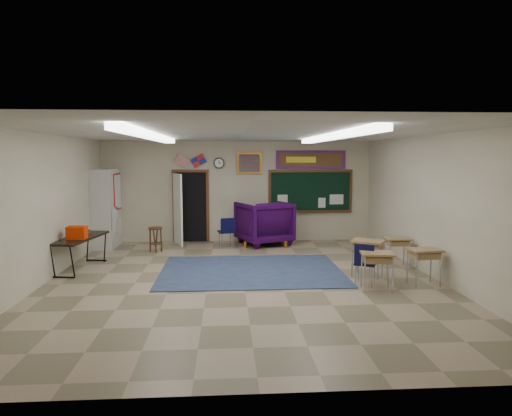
{
  "coord_description": "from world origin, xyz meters",
  "views": [
    {
      "loc": [
        -0.35,
        -9.14,
        2.54
      ],
      "look_at": [
        0.35,
        1.5,
        1.34
      ],
      "focal_mm": 32.0,
      "sensor_mm": 36.0,
      "label": 1
    }
  ],
  "objects": [
    {
      "name": "chalkboard",
      "position": [
        2.2,
        4.46,
        1.46
      ],
      "size": [
        2.55,
        0.14,
        1.3
      ],
      "color": "#552F18",
      "rests_on": "back_wall"
    },
    {
      "name": "student_desk_back_right",
      "position": [
        3.55,
        -0.55,
        0.41
      ],
      "size": [
        0.65,
        0.51,
        0.73
      ],
      "rotation": [
        0.0,
        0.0,
        0.09
      ],
      "color": "#997447",
      "rests_on": "floor"
    },
    {
      "name": "wall_clock",
      "position": [
        -0.55,
        4.47,
        2.35
      ],
      "size": [
        0.32,
        0.05,
        0.32
      ],
      "color": "black",
      "rests_on": "back_wall"
    },
    {
      "name": "front_wall",
      "position": [
        0.0,
        -4.5,
        1.5
      ],
      "size": [
        8.0,
        0.04,
        3.0
      ],
      "primitive_type": "cube",
      "color": "beige",
      "rests_on": "floor"
    },
    {
      "name": "back_wall",
      "position": [
        0.0,
        4.5,
        1.5
      ],
      "size": [
        8.0,
        0.04,
        3.0
      ],
      "primitive_type": "cube",
      "color": "beige",
      "rests_on": "floor"
    },
    {
      "name": "wall_flags",
      "position": [
        -1.4,
        4.44,
        2.48
      ],
      "size": [
        1.16,
        0.06,
        0.7
      ],
      "primitive_type": null,
      "color": "red",
      "rests_on": "back_wall"
    },
    {
      "name": "student_desk_front_left",
      "position": [
        2.65,
        0.19,
        0.44
      ],
      "size": [
        0.81,
        0.76,
        0.78
      ],
      "rotation": [
        0.0,
        0.0,
        -0.56
      ],
      "color": "#997447",
      "rests_on": "floor"
    },
    {
      "name": "right_wall",
      "position": [
        4.0,
        0.0,
        1.5
      ],
      "size": [
        0.04,
        9.0,
        3.0
      ],
      "primitive_type": "cube",
      "color": "beige",
      "rests_on": "floor"
    },
    {
      "name": "area_rug",
      "position": [
        0.2,
        0.8,
        0.01
      ],
      "size": [
        4.0,
        3.0,
        0.02
      ],
      "primitive_type": "cube",
      "color": "#334662",
      "rests_on": "floor"
    },
    {
      "name": "fluorescent_strips",
      "position": [
        0.0,
        0.0,
        2.94
      ],
      "size": [
        3.86,
        6.0,
        0.1
      ],
      "primitive_type": null,
      "color": "white",
      "rests_on": "ceiling"
    },
    {
      "name": "bulletin_board",
      "position": [
        2.2,
        4.47,
        2.45
      ],
      "size": [
        2.1,
        0.05,
        0.55
      ],
      "color": "#A11C0D",
      "rests_on": "back_wall"
    },
    {
      "name": "left_wall",
      "position": [
        -4.0,
        0.0,
        1.5
      ],
      "size": [
        0.04,
        9.0,
        3.0
      ],
      "primitive_type": "cube",
      "color": "beige",
      "rests_on": "floor"
    },
    {
      "name": "storage_cabinet",
      "position": [
        -3.71,
        3.85,
        1.1
      ],
      "size": [
        0.59,
        1.25,
        2.2
      ],
      "color": "#B8B7B2",
      "rests_on": "floor"
    },
    {
      "name": "student_desk_front_right",
      "position": [
        3.59,
        0.96,
        0.38
      ],
      "size": [
        0.58,
        0.44,
        0.68
      ],
      "rotation": [
        0.0,
        0.0,
        0.03
      ],
      "color": "#997447",
      "rests_on": "floor"
    },
    {
      "name": "folding_table",
      "position": [
        -3.65,
        1.23,
        0.4
      ],
      "size": [
        0.88,
        1.86,
        1.02
      ],
      "rotation": [
        0.0,
        0.0,
        -0.17
      ],
      "color": "black",
      "rests_on": "floor"
    },
    {
      "name": "wingback_armchair",
      "position": [
        0.75,
        3.93,
        0.63
      ],
      "size": [
        1.78,
        1.8,
        1.26
      ],
      "primitive_type": "imported",
      "rotation": [
        0.0,
        0.0,
        3.54
      ],
      "color": "#250535",
      "rests_on": "floor"
    },
    {
      "name": "framed_art_print",
      "position": [
        0.35,
        4.47,
        2.35
      ],
      "size": [
        0.75,
        0.05,
        0.65
      ],
      "color": "#AD6B21",
      "rests_on": "back_wall"
    },
    {
      "name": "wooden_stool",
      "position": [
        -2.23,
        3.0,
        0.34
      ],
      "size": [
        0.38,
        0.38,
        0.67
      ],
      "color": "#462A15",
      "rests_on": "floor"
    },
    {
      "name": "ceiling",
      "position": [
        0.0,
        0.0,
        3.0
      ],
      "size": [
        8.0,
        9.0,
        0.04
      ],
      "primitive_type": "cube",
      "color": "beige",
      "rests_on": "back_wall"
    },
    {
      "name": "student_chair_reading",
      "position": [
        -0.36,
        3.5,
        0.43
      ],
      "size": [
        0.52,
        0.52,
        0.85
      ],
      "primitive_type": null,
      "rotation": [
        0.0,
        0.0,
        3.39
      ],
      "color": "black",
      "rests_on": "floor"
    },
    {
      "name": "student_chair_desk_b",
      "position": [
        2.9,
        0.22,
        0.37
      ],
      "size": [
        0.39,
        0.39,
        0.74
      ],
      "primitive_type": null,
      "rotation": [
        0.0,
        0.0,
        0.06
      ],
      "color": "black",
      "rests_on": "floor"
    },
    {
      "name": "doorway",
      "position": [
        -1.5,
        4.35,
        1.06
      ],
      "size": [
        1.1,
        0.89,
        2.16
      ],
      "color": "black",
      "rests_on": "back_wall"
    },
    {
      "name": "student_desk_back_left",
      "position": [
        2.5,
        -0.84,
        0.41
      ],
      "size": [
        0.67,
        0.54,
        0.74
      ],
      "rotation": [
        0.0,
        0.0,
        -0.14
      ],
      "color": "#997447",
      "rests_on": "floor"
    },
    {
      "name": "floor",
      "position": [
        0.0,
        0.0,
        0.0
      ],
      "size": [
        9.0,
        9.0,
        0.0
      ],
      "primitive_type": "plane",
      "color": "gray",
      "rests_on": "ground"
    },
    {
      "name": "student_chair_desk_a",
      "position": [
        2.4,
        -0.46,
        0.42
      ],
      "size": [
        0.56,
        0.56,
        0.84
      ],
      "primitive_type": null,
      "rotation": [
        0.0,
        0.0,
        2.68
      ],
      "color": "black",
      "rests_on": "floor"
    }
  ]
}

